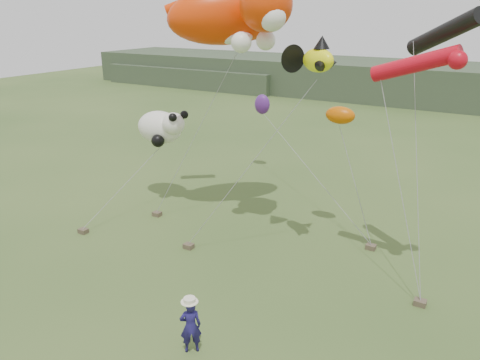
{
  "coord_description": "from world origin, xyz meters",
  "views": [
    {
      "loc": [
        7.71,
        -10.8,
        9.4
      ],
      "look_at": [
        -0.43,
        3.0,
        3.64
      ],
      "focal_mm": 35.0,
      "sensor_mm": 36.0,
      "label": 1
    }
  ],
  "objects": [
    {
      "name": "ground",
      "position": [
        0.0,
        0.0,
        0.0
      ],
      "size": [
        120.0,
        120.0,
        0.0
      ],
      "primitive_type": "plane",
      "color": "#385123",
      "rests_on": "ground"
    },
    {
      "name": "headland",
      "position": [
        -3.11,
        44.69,
        1.92
      ],
      "size": [
        90.0,
        13.0,
        4.0
      ],
      "color": "#2D3D28",
      "rests_on": "ground"
    },
    {
      "name": "festival_attendant",
      "position": [
        0.75,
        -1.82,
        0.86
      ],
      "size": [
        0.74,
        0.72,
        1.71
      ],
      "primitive_type": "imported",
      "rotation": [
        0.0,
        0.0,
        3.85
      ],
      "color": "#1C1654",
      "rests_on": "ground"
    },
    {
      "name": "sandbag_anchors",
      "position": [
        -1.59,
        4.3,
        0.1
      ],
      "size": [
        14.58,
        5.39,
        0.21
      ],
      "color": "brown",
      "rests_on": "ground"
    },
    {
      "name": "cat_kite",
      "position": [
        -2.76,
        6.76,
        9.36
      ],
      "size": [
        7.28,
        5.78,
        3.19
      ],
      "color": "red",
      "rests_on": "ground"
    },
    {
      "name": "fish_kite",
      "position": [
        1.01,
        5.27,
        7.83
      ],
      "size": [
        2.82,
        1.86,
        1.35
      ],
      "color": "#EEF10E",
      "rests_on": "ground"
    },
    {
      "name": "tube_kites",
      "position": [
        5.32,
        5.54,
        8.35
      ],
      "size": [
        3.78,
        2.37,
        2.45
      ],
      "color": "black",
      "rests_on": "ground"
    },
    {
      "name": "panda_kite",
      "position": [
        -7.44,
        7.1,
        3.92
      ],
      "size": [
        2.94,
        1.9,
        1.83
      ],
      "color": "white",
      "rests_on": "ground"
    },
    {
      "name": "misc_kites",
      "position": [
        -2.19,
        11.21,
        4.71
      ],
      "size": [
        8.1,
        6.96,
        2.18
      ],
      "color": "#CA5702",
      "rests_on": "ground"
    }
  ]
}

